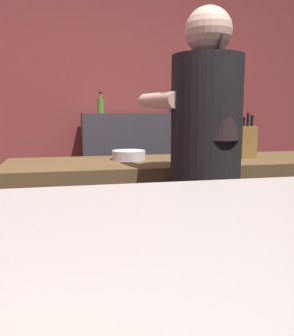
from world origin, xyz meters
TOP-DOWN VIEW (x-y plane):
  - wall_back at (0.00, 2.20)m, footprint 5.20×0.10m
  - prep_counter at (0.35, 0.74)m, footprint 2.10×0.60m
  - back_shelf at (0.27, 1.92)m, footprint 0.96×0.36m
  - bartender at (0.33, 0.29)m, footprint 0.49×0.55m
  - knife_block at (0.78, 0.74)m, footprint 0.10×0.08m
  - mixing_bowl at (0.03, 0.82)m, footprint 0.20×0.20m
  - chefs_knife at (0.60, 0.69)m, footprint 0.24×0.11m
  - bottle_hot_sauce at (0.67, 1.96)m, footprint 0.07×0.07m
  - bottle_soy at (0.62, 1.88)m, footprint 0.07×0.07m
  - bottle_olive_oil at (-0.05, 1.83)m, footprint 0.06×0.06m

SIDE VIEW (x-z plane):
  - prep_counter at x=0.35m, z-range 0.00..0.90m
  - back_shelf at x=0.27m, z-range 0.00..1.17m
  - chefs_knife at x=0.60m, z-range 0.90..0.90m
  - mixing_bowl at x=0.03m, z-range 0.90..0.95m
  - bartender at x=0.33m, z-range 0.13..1.80m
  - knife_block at x=0.78m, z-range 0.86..1.14m
  - bottle_olive_oil at x=-0.05m, z-range 1.15..1.33m
  - bottle_hot_sauce at x=0.67m, z-range 1.15..1.37m
  - bottle_soy at x=0.62m, z-range 1.15..1.38m
  - wall_back at x=0.00m, z-range 0.00..2.70m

